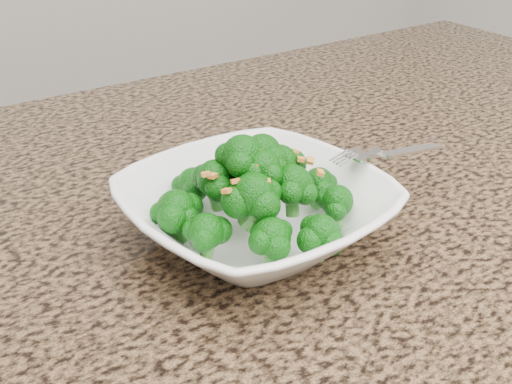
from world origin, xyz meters
TOP-DOWN VIEW (x-y plane):
  - granite_counter at (0.00, 0.30)m, footprint 1.64×1.04m
  - bowl at (0.00, 0.33)m, footprint 0.26×0.26m
  - broccoli_pile at (0.00, 0.33)m, footprint 0.21×0.21m
  - garlic_topping at (0.00, 0.33)m, footprint 0.13×0.13m
  - fork at (0.13, 0.31)m, footprint 0.17×0.06m

SIDE VIEW (x-z plane):
  - granite_counter at x=0.00m, z-range 0.87..0.90m
  - bowl at x=0.00m, z-range 0.90..0.96m
  - fork at x=0.13m, z-range 0.96..0.97m
  - broccoli_pile at x=0.00m, z-range 0.96..1.02m
  - garlic_topping at x=0.00m, z-range 1.02..1.03m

